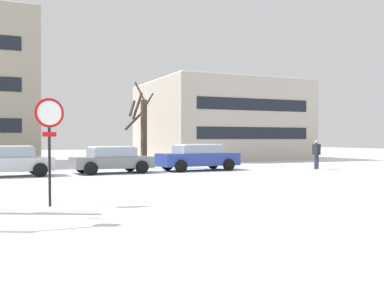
{
  "coord_description": "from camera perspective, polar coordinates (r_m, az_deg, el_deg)",
  "views": [
    {
      "loc": [
        -3.79,
        -13.72,
        1.73
      ],
      "look_at": [
        4.82,
        5.47,
        1.5
      ],
      "focal_mm": 43.12,
      "sensor_mm": 36.0,
      "label": 1
    }
  ],
  "objects": [
    {
      "name": "parked_car_gray",
      "position": [
        23.55,
        -9.92,
        -1.89
      ],
      "size": [
        4.03,
        2.18,
        1.35
      ],
      "color": "slate",
      "rests_on": "ground"
    },
    {
      "name": "ground_plane",
      "position": [
        14.34,
        -8.7,
        -6.3
      ],
      "size": [
        120.0,
        120.0,
        0.0
      ],
      "primitive_type": "plane",
      "color": "white"
    },
    {
      "name": "tree_far_left",
      "position": [
        27.24,
        -6.18,
        1.92
      ],
      "size": [
        1.69,
        1.71,
        5.06
      ],
      "color": "#423326",
      "rests_on": "ground"
    },
    {
      "name": "parked_car_blue",
      "position": [
        25.21,
        0.74,
        -1.62
      ],
      "size": [
        4.5,
        2.13,
        1.44
      ],
      "color": "#283D93",
      "rests_on": "ground"
    },
    {
      "name": "pedestrian_crossing",
      "position": [
        27.31,
        15.14,
        -1.0
      ],
      "size": [
        0.46,
        0.41,
        1.66
      ],
      "color": "#2D334C",
      "rests_on": "ground"
    },
    {
      "name": "stop_sign",
      "position": [
        12.36,
        -17.22,
        1.63
      ],
      "size": [
        0.75,
        0.2,
        2.78
      ],
      "color": "black",
      "rests_on": "ground"
    },
    {
      "name": "parked_car_silver",
      "position": [
        22.79,
        -21.73,
        -1.94
      ],
      "size": [
        3.94,
        2.26,
        1.41
      ],
      "color": "silver",
      "rests_on": "ground"
    },
    {
      "name": "road_surface",
      "position": [
        17.73,
        -11.75,
        -4.97
      ],
      "size": [
        80.0,
        9.04,
        0.0
      ],
      "color": "silver",
      "rests_on": "ground"
    },
    {
      "name": "building_far_right",
      "position": [
        40.27,
        3.34,
        2.86
      ],
      "size": [
        12.05,
        11.71,
        6.6
      ],
      "color": "#B2A899",
      "rests_on": "ground"
    }
  ]
}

